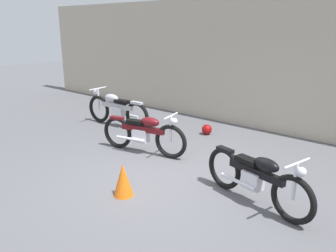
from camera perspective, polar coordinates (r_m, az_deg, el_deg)
name	(u,v)px	position (r m, az deg, el deg)	size (l,w,h in m)	color
ground_plane	(161,178)	(6.19, -1.17, -8.73)	(40.00, 40.00, 0.00)	#56565B
building_wall	(267,65)	(9.11, 16.30, 9.87)	(18.00, 0.30, 3.38)	#B2A893
helmet	(207,129)	(8.60, 6.54, -0.58)	(0.26, 0.26, 0.26)	maroon
traffic_cone	(123,180)	(5.53, -7.55, -8.94)	(0.32, 0.32, 0.55)	orange
motorcycle_black	(256,178)	(5.34, 14.62, -8.42)	(1.98, 0.71, 0.90)	black
motorcycle_maroon	(144,133)	(7.22, -4.12, -1.22)	(2.02, 0.70, 0.92)	black
motorcycle_silver	(117,109)	(9.26, -8.63, 2.80)	(2.19, 0.61, 0.98)	black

